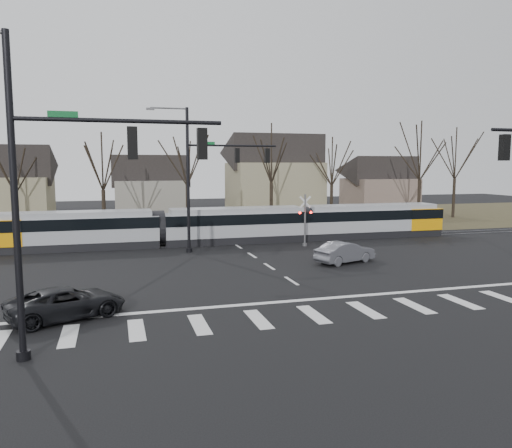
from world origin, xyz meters
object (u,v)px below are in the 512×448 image
object	(u,v)px
rail_crossing_signal	(305,222)
suv	(67,303)
tram	(235,224)
sedan	(345,252)

from	to	relation	value
rail_crossing_signal	suv	bearing A→B (deg)	-137.90
tram	suv	distance (m)	21.00
sedan	rail_crossing_signal	xyz separation A→B (m)	(-0.01, 6.96, 1.20)
suv	tram	bearing A→B (deg)	-55.16
sedan	tram	bearing A→B (deg)	6.02
sedan	suv	size ratio (longest dim) A/B	0.86
tram	sedan	size ratio (longest dim) A/B	8.44
tram	sedan	bearing A→B (deg)	-64.73
tram	suv	xyz separation A→B (m)	(-11.26, -17.71, -0.89)
suv	rail_crossing_signal	distance (m)	21.66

